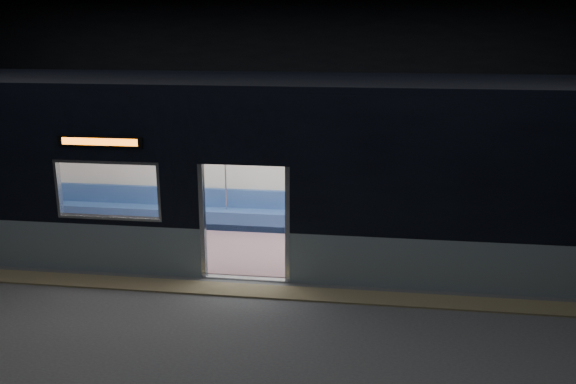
# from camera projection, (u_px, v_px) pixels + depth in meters

# --- Properties ---
(station_floor) EXTENTS (24.00, 14.00, 0.01)m
(station_floor) POSITION_uv_depth(u_px,v_px,m) (232.00, 306.00, 9.64)
(station_floor) COLOR #47494C
(station_floor) RESTS_ON ground
(station_envelope) EXTENTS (24.00, 14.00, 5.00)m
(station_envelope) POSITION_uv_depth(u_px,v_px,m) (226.00, 71.00, 8.66)
(station_envelope) COLOR black
(station_envelope) RESTS_ON station_floor
(tactile_strip) EXTENTS (22.80, 0.50, 0.03)m
(tactile_strip) POSITION_uv_depth(u_px,v_px,m) (240.00, 290.00, 10.16)
(tactile_strip) COLOR #8C7F59
(tactile_strip) RESTS_ON station_floor
(metro_car) EXTENTS (18.00, 3.04, 3.35)m
(metro_car) POSITION_uv_depth(u_px,v_px,m) (260.00, 158.00, 11.57)
(metro_car) COLOR gray
(metro_car) RESTS_ON station_floor
(passenger) EXTENTS (0.46, 0.77, 1.47)m
(passenger) POSITION_uv_depth(u_px,v_px,m) (452.00, 201.00, 12.30)
(passenger) COLOR black
(passenger) RESTS_ON metro_car
(handbag) EXTENTS (0.36, 0.33, 0.15)m
(handbag) POSITION_uv_depth(u_px,v_px,m) (454.00, 212.00, 12.10)
(handbag) COLOR black
(handbag) RESTS_ON passenger
(transit_map) EXTENTS (1.10, 0.03, 0.72)m
(transit_map) POSITION_uv_depth(u_px,v_px,m) (516.00, 168.00, 12.26)
(transit_map) COLOR white
(transit_map) RESTS_ON metro_car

